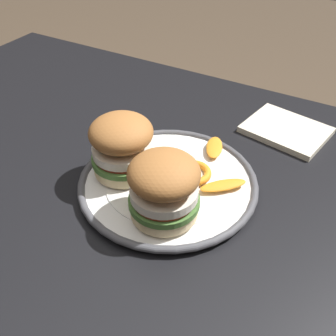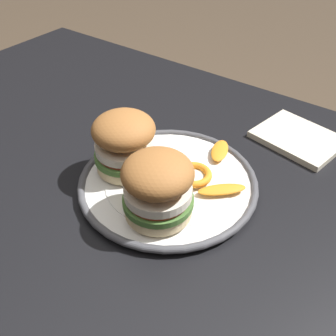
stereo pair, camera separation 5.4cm
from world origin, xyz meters
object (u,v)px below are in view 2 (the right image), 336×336
Objects in this scene: dinner_plate at (168,182)px; sandwich_half_left at (160,187)px; sandwich_half_right at (125,142)px; dining_table at (168,247)px.

dinner_plate is 0.10m from sandwich_half_left.
sandwich_half_right is (-0.08, -0.02, 0.06)m from dinner_plate.
dining_table is 0.19m from sandwich_half_right.
sandwich_half_left and sandwich_half_right have the same top height.
sandwich_half_left reaches higher than dinner_plate.
sandwich_half_left is 0.12m from sandwich_half_right.
sandwich_half_right reaches higher than dining_table.
dinner_plate is at bearing 126.18° from dining_table.
dinner_plate is 0.10m from sandwich_half_right.
sandwich_half_right is (-0.11, 0.05, 0.00)m from sandwich_half_left.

